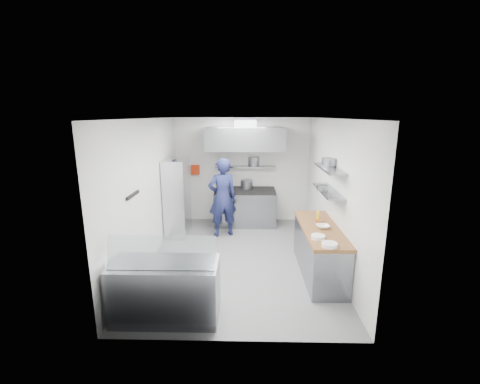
{
  "coord_description": "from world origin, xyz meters",
  "views": [
    {
      "loc": [
        0.15,
        -6.1,
        2.87
      ],
      "look_at": [
        0.0,
        0.6,
        1.25
      ],
      "focal_mm": 24.0,
      "sensor_mm": 36.0,
      "label": 1
    }
  ],
  "objects_px": {
    "chef": "(222,198)",
    "wire_rack": "(177,198)",
    "display_case": "(166,290)",
    "gas_range": "(245,208)"
  },
  "relations": [
    {
      "from": "wire_rack",
      "to": "display_case",
      "type": "xyz_separation_m",
      "value": [
        0.53,
        -3.34,
        -0.5
      ]
    },
    {
      "from": "chef",
      "to": "display_case",
      "type": "relative_size",
      "value": 1.27
    },
    {
      "from": "chef",
      "to": "display_case",
      "type": "bearing_deg",
      "value": 60.26
    },
    {
      "from": "wire_rack",
      "to": "chef",
      "type": "bearing_deg",
      "value": -3.17
    },
    {
      "from": "display_case",
      "to": "gas_range",
      "type": "bearing_deg",
      "value": 74.98
    },
    {
      "from": "wire_rack",
      "to": "display_case",
      "type": "relative_size",
      "value": 1.23
    },
    {
      "from": "gas_range",
      "to": "display_case",
      "type": "distance_m",
      "value": 4.25
    },
    {
      "from": "chef",
      "to": "wire_rack",
      "type": "bearing_deg",
      "value": -23.12
    },
    {
      "from": "wire_rack",
      "to": "display_case",
      "type": "bearing_deg",
      "value": -80.98
    },
    {
      "from": "gas_range",
      "to": "wire_rack",
      "type": "xyz_separation_m",
      "value": [
        -1.63,
        -0.76,
        0.48
      ]
    }
  ]
}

